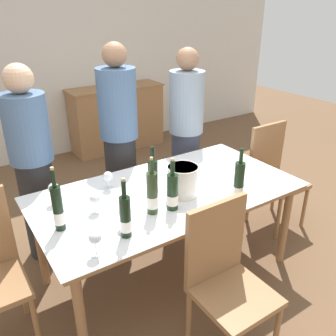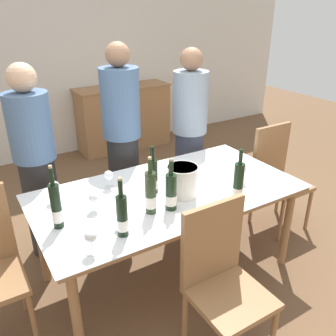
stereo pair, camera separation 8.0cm
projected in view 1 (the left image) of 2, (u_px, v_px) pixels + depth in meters
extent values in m
plane|color=brown|center=(168.00, 270.00, 2.89)|extent=(12.00, 12.00, 0.00)
cube|color=silver|center=(40.00, 53.00, 4.56)|extent=(8.00, 0.10, 2.80)
cube|color=#996B42|center=(117.00, 119.00, 5.18)|extent=(1.32, 0.44, 0.89)
cube|color=#996B42|center=(115.00, 87.00, 4.99)|extent=(1.36, 0.46, 0.02)
cylinder|color=#996B42|center=(81.00, 320.00, 2.00)|extent=(0.06, 0.06, 0.70)
cylinder|color=#996B42|center=(285.00, 225.00, 2.86)|extent=(0.06, 0.06, 0.70)
cylinder|color=#996B42|center=(40.00, 246.00, 2.62)|extent=(0.06, 0.06, 0.70)
cylinder|color=#996B42|center=(218.00, 186.00, 3.48)|extent=(0.06, 0.06, 0.70)
cube|color=#996B42|center=(168.00, 193.00, 2.59)|extent=(1.88, 0.98, 0.04)
cube|color=white|center=(168.00, 191.00, 2.58)|extent=(1.91, 1.01, 0.01)
cylinder|color=white|center=(183.00, 181.00, 2.48)|extent=(0.21, 0.21, 0.22)
cylinder|color=white|center=(183.00, 167.00, 2.43)|extent=(0.22, 0.22, 0.01)
cylinder|color=#28381E|center=(152.00, 193.00, 2.25)|extent=(0.07, 0.07, 0.28)
cylinder|color=white|center=(152.00, 202.00, 2.27)|extent=(0.07, 0.07, 0.08)
cylinder|color=#28381E|center=(152.00, 166.00, 2.17)|extent=(0.03, 0.03, 0.09)
cylinder|color=tan|center=(151.00, 158.00, 2.15)|extent=(0.02, 0.02, 0.02)
cylinder|color=black|center=(239.00, 183.00, 2.36)|extent=(0.07, 0.07, 0.29)
cylinder|color=white|center=(238.00, 192.00, 2.39)|extent=(0.07, 0.07, 0.08)
cylinder|color=black|center=(241.00, 156.00, 2.28)|extent=(0.03, 0.03, 0.10)
cylinder|color=black|center=(125.00, 217.00, 2.02)|extent=(0.06, 0.06, 0.26)
cylinder|color=white|center=(126.00, 225.00, 2.05)|extent=(0.07, 0.07, 0.07)
cylinder|color=black|center=(124.00, 189.00, 1.95)|extent=(0.03, 0.03, 0.10)
cylinder|color=tan|center=(123.00, 180.00, 1.92)|extent=(0.02, 0.02, 0.02)
cylinder|color=black|center=(172.00, 192.00, 2.30)|extent=(0.07, 0.07, 0.25)
cylinder|color=white|center=(172.00, 199.00, 2.32)|extent=(0.08, 0.08, 0.07)
cylinder|color=black|center=(173.00, 168.00, 2.23)|extent=(0.03, 0.03, 0.10)
cylinder|color=tan|center=(173.00, 160.00, 2.20)|extent=(0.02, 0.02, 0.02)
cylinder|color=black|center=(58.00, 209.00, 2.08)|extent=(0.06, 0.06, 0.28)
cylinder|color=white|center=(59.00, 218.00, 2.11)|extent=(0.06, 0.06, 0.08)
cylinder|color=black|center=(53.00, 179.00, 2.00)|extent=(0.03, 0.03, 0.11)
cylinder|color=tan|center=(52.00, 168.00, 1.97)|extent=(0.02, 0.02, 0.02)
cylinder|color=black|center=(153.00, 177.00, 2.50)|extent=(0.07, 0.07, 0.25)
cylinder|color=silver|center=(153.00, 184.00, 2.52)|extent=(0.07, 0.07, 0.07)
cylinder|color=black|center=(152.00, 154.00, 2.43)|extent=(0.03, 0.03, 0.10)
cylinder|color=white|center=(96.00, 211.00, 2.32)|extent=(0.07, 0.07, 0.00)
cylinder|color=white|center=(96.00, 207.00, 2.30)|extent=(0.01, 0.01, 0.07)
sphere|color=white|center=(95.00, 199.00, 2.28)|extent=(0.07, 0.07, 0.07)
cylinder|color=white|center=(239.00, 180.00, 2.72)|extent=(0.07, 0.07, 0.00)
cylinder|color=white|center=(239.00, 175.00, 2.71)|extent=(0.01, 0.01, 0.08)
sphere|color=white|center=(240.00, 167.00, 2.68)|extent=(0.09, 0.09, 0.09)
cylinder|color=white|center=(125.00, 226.00, 2.16)|extent=(0.07, 0.07, 0.00)
cylinder|color=white|center=(125.00, 221.00, 2.14)|extent=(0.01, 0.01, 0.07)
sphere|color=white|center=(124.00, 213.00, 2.12)|extent=(0.07, 0.07, 0.07)
cylinder|color=white|center=(56.00, 202.00, 2.42)|extent=(0.06, 0.06, 0.00)
cylinder|color=white|center=(55.00, 197.00, 2.40)|extent=(0.01, 0.01, 0.08)
sphere|color=white|center=(54.00, 188.00, 2.37)|extent=(0.08, 0.08, 0.08)
cylinder|color=white|center=(96.00, 254.00, 1.92)|extent=(0.07, 0.07, 0.00)
cylinder|color=white|center=(96.00, 248.00, 1.90)|extent=(0.01, 0.01, 0.08)
sphere|color=white|center=(95.00, 238.00, 1.88)|extent=(0.07, 0.07, 0.07)
cylinder|color=white|center=(109.00, 188.00, 2.61)|extent=(0.07, 0.07, 0.00)
cylinder|color=white|center=(109.00, 183.00, 2.59)|extent=(0.01, 0.01, 0.07)
sphere|color=white|center=(108.00, 176.00, 2.56)|extent=(0.07, 0.07, 0.07)
cylinder|color=#996B42|center=(36.00, 326.00, 2.12)|extent=(0.03, 0.03, 0.45)
cylinder|color=#996B42|center=(22.00, 288.00, 2.40)|extent=(0.03, 0.03, 0.45)
cylinder|color=#996B42|center=(278.00, 219.00, 3.19)|extent=(0.03, 0.03, 0.42)
cylinder|color=#996B42|center=(304.00, 207.00, 3.38)|extent=(0.03, 0.03, 0.42)
cylinder|color=#996B42|center=(248.00, 202.00, 3.47)|extent=(0.03, 0.03, 0.42)
cylinder|color=#996B42|center=(274.00, 192.00, 3.66)|extent=(0.03, 0.03, 0.42)
cube|color=#996B42|center=(279.00, 184.00, 3.33)|extent=(0.42, 0.42, 0.04)
cube|color=#996B42|center=(267.00, 150.00, 3.36)|extent=(0.42, 0.04, 0.51)
cylinder|color=#996B42|center=(277.00, 332.00, 2.09)|extent=(0.03, 0.03, 0.43)
cylinder|color=#996B42|center=(189.00, 318.00, 2.19)|extent=(0.03, 0.03, 0.43)
cylinder|color=#996B42|center=(233.00, 293.00, 2.37)|extent=(0.03, 0.03, 0.43)
cube|color=#996B42|center=(235.00, 296.00, 2.04)|extent=(0.42, 0.42, 0.04)
cube|color=#996B42|center=(215.00, 240.00, 2.07)|extent=(0.42, 0.04, 0.51)
cylinder|color=#262628|center=(41.00, 208.00, 2.94)|extent=(0.28, 0.28, 0.87)
cylinder|color=#4C6B93|center=(27.00, 128.00, 2.65)|extent=(0.33, 0.33, 0.52)
sphere|color=#DBAD89|center=(18.00, 78.00, 2.49)|extent=(0.21, 0.21, 0.21)
cylinder|color=#262628|center=(122.00, 183.00, 3.30)|extent=(0.28, 0.28, 0.91)
cylinder|color=#4C6B93|center=(117.00, 104.00, 2.98)|extent=(0.33, 0.33, 0.59)
sphere|color=#A37556|center=(114.00, 55.00, 2.81)|extent=(0.20, 0.20, 0.20)
cylinder|color=#383F56|center=(185.00, 171.00, 3.63)|extent=(0.28, 0.28, 0.84)
cylinder|color=#8C9EB2|center=(187.00, 102.00, 3.33)|extent=(0.33, 0.33, 0.58)
sphere|color=#A37556|center=(188.00, 59.00, 3.17)|extent=(0.21, 0.21, 0.21)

